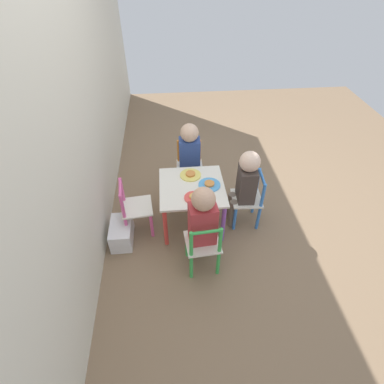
% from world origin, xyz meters
% --- Properties ---
extents(ground_plane, '(6.00, 6.00, 0.00)m').
position_xyz_m(ground_plane, '(0.00, 0.00, 0.00)').
color(ground_plane, '#7F664C').
extents(house_wall, '(6.00, 0.06, 2.60)m').
position_xyz_m(house_wall, '(0.00, 0.80, 1.30)').
color(house_wall, beige).
rests_on(house_wall, ground_plane).
extents(kids_table, '(0.55, 0.55, 0.44)m').
position_xyz_m(kids_table, '(0.00, 0.00, 0.37)').
color(kids_table, silver).
rests_on(kids_table, ground_plane).
extents(chair_blue, '(0.27, 0.27, 0.53)m').
position_xyz_m(chair_blue, '(-0.03, -0.51, 0.26)').
color(chair_blue, silver).
rests_on(chair_blue, ground_plane).
extents(chair_green, '(0.28, 0.28, 0.53)m').
position_xyz_m(chair_green, '(-0.51, -0.04, 0.26)').
color(chair_green, silver).
rests_on(chair_green, ground_plane).
extents(chair_orange, '(0.27, 0.27, 0.53)m').
position_xyz_m(chair_orange, '(0.51, -0.02, 0.26)').
color(chair_orange, silver).
rests_on(chair_orange, ground_plane).
extents(chair_pink, '(0.29, 0.29, 0.53)m').
position_xyz_m(chair_pink, '(-0.05, 0.51, 0.26)').
color(chair_pink, silver).
rests_on(chair_pink, ground_plane).
extents(child_front, '(0.21, 0.22, 0.77)m').
position_xyz_m(child_front, '(-0.02, -0.45, 0.47)').
color(child_front, '#7A6B5B').
rests_on(child_front, ground_plane).
extents(child_left, '(0.22, 0.21, 0.80)m').
position_xyz_m(child_left, '(-0.45, -0.04, 0.48)').
color(child_left, '#38383D').
rests_on(child_left, ground_plane).
extents(child_right, '(0.22, 0.21, 0.77)m').
position_xyz_m(child_right, '(0.45, -0.02, 0.47)').
color(child_right, '#7A6B5B').
rests_on(child_right, ground_plane).
extents(plate_front, '(0.19, 0.19, 0.03)m').
position_xyz_m(plate_front, '(-0.00, -0.15, 0.44)').
color(plate_front, '#4C9EE0').
rests_on(plate_front, kids_table).
extents(plate_left, '(0.15, 0.15, 0.03)m').
position_xyz_m(plate_left, '(-0.15, 0.00, 0.44)').
color(plate_left, '#E54C47').
rests_on(plate_left, kids_table).
extents(plate_right, '(0.19, 0.19, 0.03)m').
position_xyz_m(plate_right, '(0.15, 0.00, 0.44)').
color(plate_right, '#EADB66').
rests_on(plate_right, kids_table).
extents(storage_bin, '(0.31, 0.18, 0.19)m').
position_xyz_m(storage_bin, '(-0.17, 0.63, 0.10)').
color(storage_bin, silver).
rests_on(storage_bin, ground_plane).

